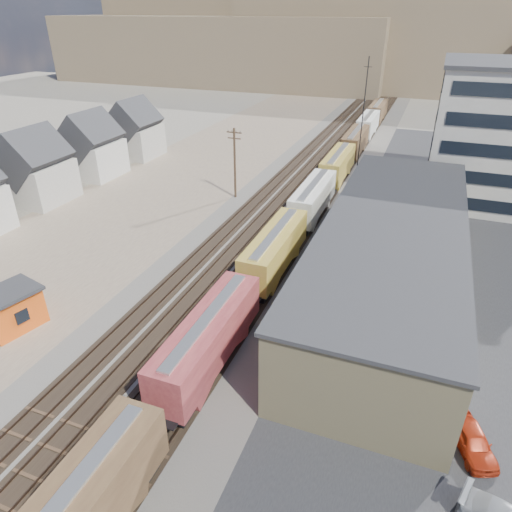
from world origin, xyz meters
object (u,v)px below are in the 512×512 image
(utility_pole_north, at_px, (235,162))
(parked_car_red, at_px, (472,440))
(maintenance_shed, at_px, (11,309))
(parked_car_blue, at_px, (471,183))
(freight_train, at_px, (326,180))

(utility_pole_north, height_order, parked_car_red, utility_pole_north)
(maintenance_shed, height_order, parked_car_red, maintenance_shed)
(parked_car_blue, bearing_deg, freight_train, 146.84)
(utility_pole_north, bearing_deg, parked_car_blue, 26.92)
(utility_pole_north, bearing_deg, parked_car_red, -48.38)
(freight_train, bearing_deg, utility_pole_north, -160.56)
(utility_pole_north, xyz_separation_m, parked_car_red, (30.74, -34.60, -4.53))
(freight_train, bearing_deg, maintenance_shed, -114.48)
(maintenance_shed, relative_size, parked_car_red, 1.25)
(freight_train, distance_m, parked_car_red, 43.14)
(utility_pole_north, relative_size, parked_car_red, 2.21)
(freight_train, xyz_separation_m, utility_pole_north, (-12.30, -4.34, 2.50))
(maintenance_shed, bearing_deg, freight_train, 65.52)
(freight_train, relative_size, parked_car_red, 26.48)
(maintenance_shed, distance_m, parked_car_red, 36.43)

